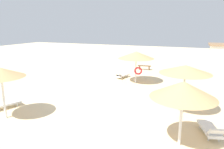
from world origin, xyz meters
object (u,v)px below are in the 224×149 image
lounger_2 (3,104)px  lounger_3 (168,98)px  lounger_4 (122,75)px  bench_0 (144,67)px  parasol_2 (1,73)px  parasol_3 (185,69)px  parasol_1 (183,90)px  lounger_1 (210,129)px  parasol_4 (136,55)px

lounger_2 → lounger_3: lounger_2 is taller
lounger_4 → bench_0: (1.06, 4.76, 0.03)m
parasol_2 → parasol_3: size_ratio=0.98×
parasol_1 → lounger_3: size_ratio=1.48×
parasol_3 → lounger_4: (-6.03, 6.45, -2.26)m
lounger_2 → bench_0: (5.17, 14.76, 0.03)m
lounger_3 → lounger_4: 7.18m
lounger_1 → lounger_4: bearing=130.3°
lounger_4 → parasol_4: bearing=-33.4°
parasol_3 → lounger_4: parasol_3 is taller
parasol_3 → lounger_2: size_ratio=1.44×
parasol_1 → lounger_2: parasol_1 is taller
lounger_1 → parasol_3: bearing=121.1°
parasol_1 → bench_0: 15.86m
lounger_3 → lounger_1: bearing=-56.9°
parasol_2 → parasol_4: 10.81m
parasol_3 → lounger_3: (-0.99, 1.34, -2.26)m
parasol_3 → lounger_3: 2.81m
bench_0 → lounger_1: bearing=-64.8°
lounger_1 → lounger_4: 11.49m
parasol_3 → lounger_2: 10.98m
parasol_2 → lounger_2: (-1.22, 0.90, -2.24)m
parasol_2 → lounger_4: 11.50m
bench_0 → lounger_4: bearing=-102.5°
bench_0 → parasol_2: bearing=-104.2°
parasol_2 → lounger_3: bearing=36.2°
lounger_1 → lounger_3: 4.36m
parasol_4 → lounger_3: 5.64m
parasol_2 → bench_0: 16.31m
parasol_1 → parasol_4: size_ratio=0.89×
parasol_4 → bench_0: parasol_4 is taller
parasol_1 → lounger_2: bearing=179.4°
parasol_4 → lounger_1: 9.80m
parasol_2 → lounger_4: bearing=75.1°
parasol_2 → lounger_1: size_ratio=1.43×
bench_0 → lounger_3: bearing=-68.0°
lounger_3 → lounger_4: lounger_3 is taller
parasol_1 → parasol_3: parasol_3 is taller
lounger_3 → lounger_2: bearing=-151.9°
parasol_3 → lounger_2: parasol_3 is taller
parasol_1 → parasol_4: bearing=116.5°
parasol_2 → parasol_3: parasol_2 is taller
parasol_1 → parasol_3: (-0.14, 3.65, 0.11)m
parasol_2 → parasol_4: bearing=64.9°
parasol_1 → bench_0: (-5.12, 14.87, -2.11)m
parasol_3 → lounger_1: size_ratio=1.46×
parasol_3 → lounger_4: bearing=133.1°
parasol_1 → parasol_4: (-4.49, 8.99, 0.00)m
parasol_4 → parasol_1: bearing=-63.5°
parasol_4 → parasol_2: bearing=-115.1°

